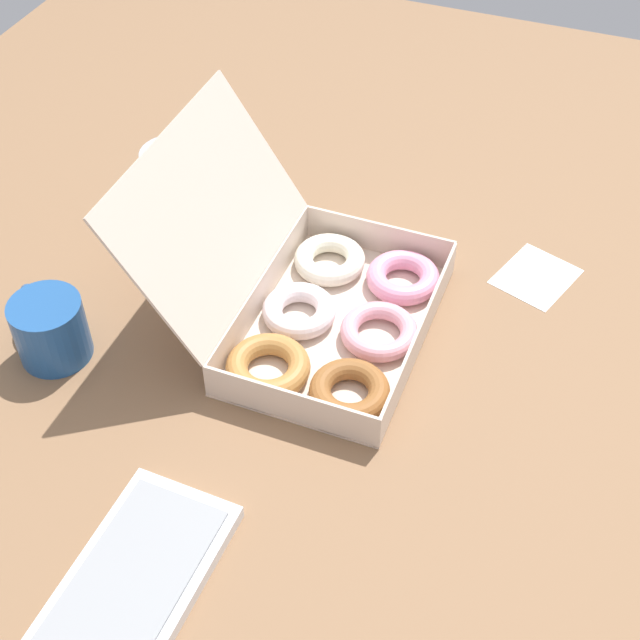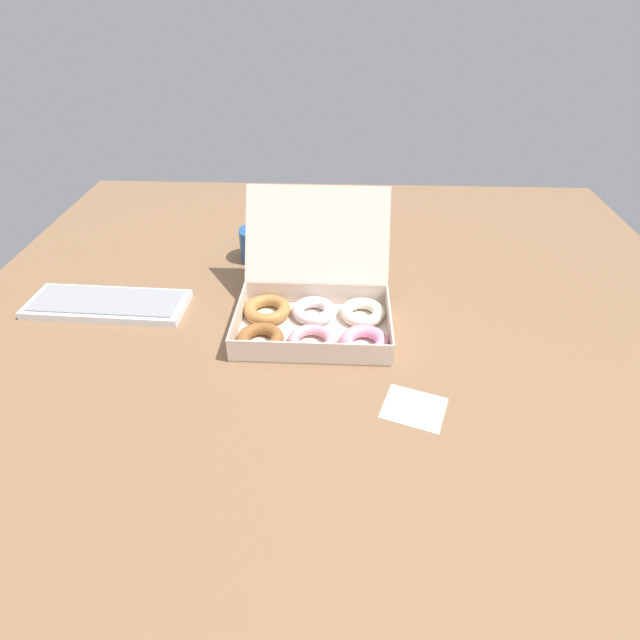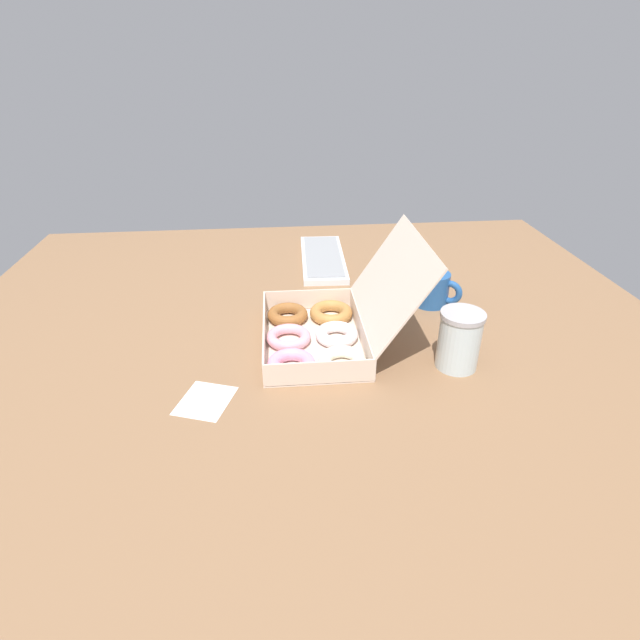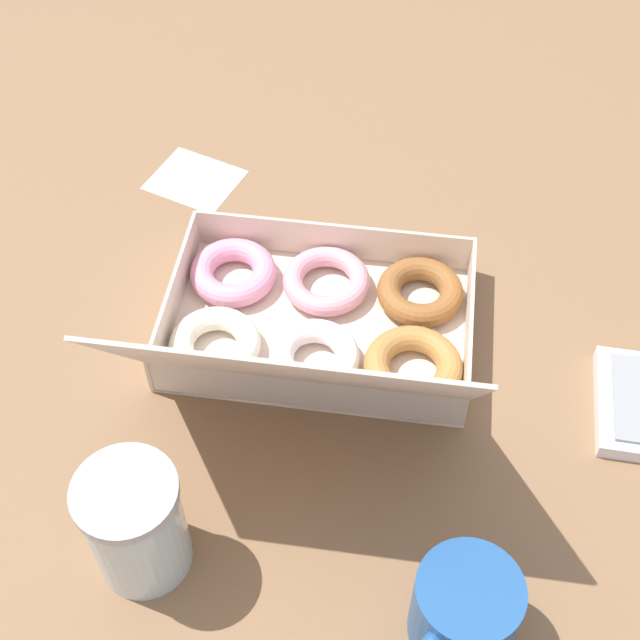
# 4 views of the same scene
# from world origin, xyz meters

# --- Properties ---
(ground_plane) EXTENTS (1.80, 1.80, 0.02)m
(ground_plane) POSITION_xyz_m (0.00, 0.00, -0.01)
(ground_plane) COLOR #8A6444
(donut_box) EXTENTS (0.36, 0.36, 0.25)m
(donut_box) POSITION_xyz_m (-0.05, 0.02, 0.03)
(donut_box) COLOR beige
(donut_box) RESTS_ON ground_plane
(coffee_mug) EXTENTS (0.10, 0.12, 0.09)m
(coffee_mug) POSITION_xyz_m (-0.22, 0.33, 0.04)
(coffee_mug) COLOR #245699
(coffee_mug) RESTS_ON ground_plane
(glass_jar) EXTENTS (0.09, 0.09, 0.13)m
(glass_jar) POSITION_xyz_m (0.07, 0.30, 0.06)
(glass_jar) COLOR silver
(glass_jar) RESTS_ON ground_plane
(paper_napkin) EXTENTS (0.13, 0.12, 0.00)m
(paper_napkin) POSITION_xyz_m (0.15, -0.23, 0.00)
(paper_napkin) COLOR white
(paper_napkin) RESTS_ON ground_plane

